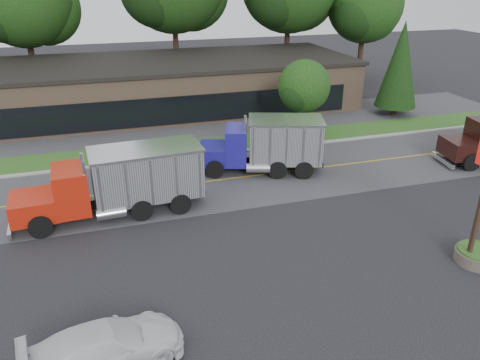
# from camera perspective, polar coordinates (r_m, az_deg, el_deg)

# --- Properties ---
(ground) EXTENTS (140.00, 140.00, 0.00)m
(ground) POSITION_cam_1_polar(r_m,az_deg,el_deg) (19.95, -1.60, -10.96)
(ground) COLOR #333338
(ground) RESTS_ON ground
(road) EXTENTS (60.00, 8.00, 0.02)m
(road) POSITION_cam_1_polar(r_m,az_deg,el_deg) (27.61, -6.61, -0.53)
(road) COLOR #5D5D63
(road) RESTS_ON ground
(center_line) EXTENTS (60.00, 0.12, 0.01)m
(center_line) POSITION_cam_1_polar(r_m,az_deg,el_deg) (27.61, -6.61, -0.53)
(center_line) COLOR gold
(center_line) RESTS_ON ground
(curb) EXTENTS (60.00, 0.30, 0.12)m
(curb) POSITION_cam_1_polar(r_m,az_deg,el_deg) (31.43, -8.07, 2.54)
(curb) COLOR #9E9E99
(curb) RESTS_ON ground
(grass_verge) EXTENTS (60.00, 3.40, 0.03)m
(grass_verge) POSITION_cam_1_polar(r_m,az_deg,el_deg) (33.09, -8.59, 3.64)
(grass_verge) COLOR #27501B
(grass_verge) RESTS_ON ground
(far_parking) EXTENTS (60.00, 7.00, 0.02)m
(far_parking) POSITION_cam_1_polar(r_m,az_deg,el_deg) (37.78, -9.80, 6.18)
(far_parking) COLOR #5D5D63
(far_parking) RESTS_ON ground
(strip_mall) EXTENTS (32.00, 12.00, 4.00)m
(strip_mall) POSITION_cam_1_polar(r_m,az_deg,el_deg) (43.26, -8.45, 11.31)
(strip_mall) COLOR #927059
(strip_mall) RESTS_ON ground
(tree_far_b) EXTENTS (9.64, 9.07, 13.75)m
(tree_far_b) POSITION_cam_1_polar(r_m,az_deg,el_deg) (50.24, -24.83, 19.09)
(tree_far_b) COLOR #382619
(tree_far_b) RESTS_ON ground
(tree_far_e) EXTENTS (8.51, 8.01, 12.14)m
(tree_far_e) POSITION_cam_1_polar(r_m,az_deg,el_deg) (54.89, 15.06, 19.57)
(tree_far_e) COLOR #382619
(tree_far_e) RESTS_ON ground
(evergreen_right) EXTENTS (3.46, 3.46, 7.87)m
(evergreen_right) POSITION_cam_1_polar(r_m,az_deg,el_deg) (42.16, 18.93, 13.19)
(evergreen_right) COLOR #382619
(evergreen_right) RESTS_ON ground
(tree_verge) EXTENTS (4.02, 3.78, 5.73)m
(tree_verge) POSITION_cam_1_polar(r_m,az_deg,el_deg) (34.84, 7.86, 11.00)
(tree_verge) COLOR #382619
(tree_verge) RESTS_ON ground
(dump_truck_red) EXTENTS (9.61, 3.20, 3.36)m
(dump_truck_red) POSITION_cam_1_polar(r_m,az_deg,el_deg) (24.28, -14.23, -0.06)
(dump_truck_red) COLOR black
(dump_truck_red) RESTS_ON ground
(dump_truck_blue) EXTENTS (7.89, 4.70, 3.36)m
(dump_truck_blue) POSITION_cam_1_polar(r_m,az_deg,el_deg) (28.66, 3.43, 4.43)
(dump_truck_blue) COLOR black
(dump_truck_blue) RESTS_ON ground
(rally_car) EXTENTS (5.21, 2.79, 1.44)m
(rally_car) POSITION_cam_1_polar(r_m,az_deg,el_deg) (16.12, -16.08, -18.92)
(rally_car) COLOR white
(rally_car) RESTS_ON ground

